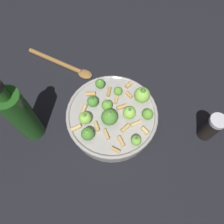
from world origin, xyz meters
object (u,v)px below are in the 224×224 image
cooking_pan (112,116)px  wooden_spoon (63,64)px  olive_oil_bottle (21,115)px  pepper_shaker (211,128)px

cooking_pan → wooden_spoon: (-0.27, -0.08, -0.03)m
olive_oil_bottle → wooden_spoon: 0.27m
cooking_pan → olive_oil_bottle: size_ratio=1.06×
pepper_shaker → olive_oil_bottle: bearing=-112.3°
pepper_shaker → wooden_spoon: (-0.40, -0.33, -0.04)m
cooking_pan → wooden_spoon: bearing=-162.6°
cooking_pan → olive_oil_bottle: (-0.06, -0.23, 0.07)m
cooking_pan → olive_oil_bottle: bearing=-104.1°
pepper_shaker → olive_oil_bottle: olive_oil_bottle is taller
olive_oil_bottle → wooden_spoon: bearing=144.8°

